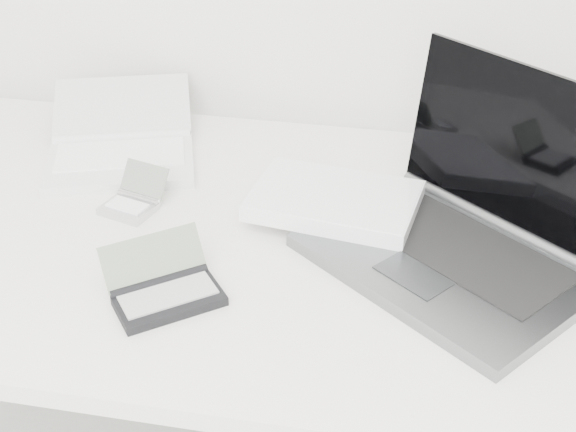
% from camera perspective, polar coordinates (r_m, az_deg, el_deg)
% --- Properties ---
extents(desk, '(1.60, 0.80, 0.73)m').
position_cam_1_polar(desk, '(1.31, 1.63, -3.14)').
color(desk, white).
rests_on(desk, ground).
extents(laptop_large, '(0.59, 0.50, 0.27)m').
position_cam_1_polar(laptop_large, '(1.25, 10.09, -0.42)').
color(laptop_large, slate).
rests_on(laptop_large, desk).
extents(netbook_open_white, '(0.36, 0.40, 0.08)m').
position_cam_1_polar(netbook_open_white, '(1.53, -11.79, 4.88)').
color(netbook_open_white, white).
rests_on(netbook_open_white, desk).
extents(pda_silver, '(0.11, 0.12, 0.06)m').
position_cam_1_polar(pda_silver, '(1.37, -10.97, 1.07)').
color(pda_silver, silver).
rests_on(pda_silver, desk).
extents(palmtop_charcoal, '(0.19, 0.19, 0.07)m').
position_cam_1_polar(palmtop_charcoal, '(1.16, -8.75, -5.19)').
color(palmtop_charcoal, black).
rests_on(palmtop_charcoal, desk).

